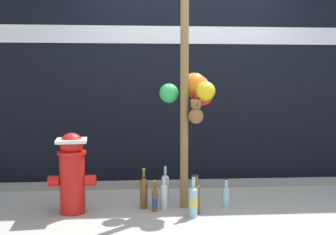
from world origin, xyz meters
name	(u,v)px	position (x,y,z in m)	size (l,w,h in m)	color
ground_plane	(206,213)	(0.00, 0.00, 0.00)	(14.00, 14.00, 0.00)	#9E9B93
building_wall	(189,53)	(0.00, 1.41, 1.65)	(10.00, 0.21, 3.30)	black
curb_strip	(192,184)	(0.00, 0.99, 0.04)	(8.00, 0.12, 0.08)	gray
memorial_post	(191,71)	(-0.12, 0.25, 1.39)	(0.58, 0.40, 2.60)	olive
fire_hydrant	(72,171)	(-1.30, 0.12, 0.41)	(0.46, 0.32, 0.79)	red
bottle_0	(193,201)	(-0.14, -0.10, 0.16)	(0.08, 0.08, 0.40)	#93CCE0
bottle_1	(226,196)	(0.24, 0.18, 0.12)	(0.07, 0.07, 0.30)	#93CCE0
bottle_2	(165,187)	(-0.37, 0.39, 0.16)	(0.08, 0.08, 0.40)	#B2DBEA
bottle_3	(155,199)	(-0.49, 0.10, 0.12)	(0.06, 0.06, 0.31)	brown
bottle_4	(164,196)	(-0.40, 0.15, 0.14)	(0.07, 0.07, 0.35)	silver
bottle_5	(144,192)	(-0.60, 0.21, 0.17)	(0.08, 0.08, 0.41)	brown
bottle_6	(197,198)	(-0.09, 0.00, 0.16)	(0.06, 0.06, 0.38)	brown
litter_0	(323,182)	(1.69, 1.08, 0.00)	(0.16, 0.05, 0.01)	#8C99B2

